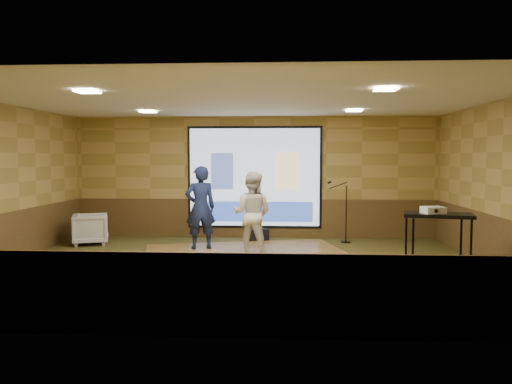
# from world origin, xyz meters

# --- Properties ---
(ground) EXTENTS (9.00, 9.00, 0.00)m
(ground) POSITION_xyz_m (0.00, 0.00, 0.00)
(ground) COLOR #313B1B
(ground) RESTS_ON ground
(room_shell) EXTENTS (9.04, 7.04, 3.02)m
(room_shell) POSITION_xyz_m (0.00, 0.00, 2.09)
(room_shell) COLOR #AC8C47
(room_shell) RESTS_ON ground
(wainscot_back) EXTENTS (9.00, 0.04, 0.95)m
(wainscot_back) POSITION_xyz_m (0.00, 3.48, 0.47)
(wainscot_back) COLOR #4D3419
(wainscot_back) RESTS_ON ground
(wainscot_front) EXTENTS (9.00, 0.04, 0.95)m
(wainscot_front) POSITION_xyz_m (0.00, -3.48, 0.47)
(wainscot_front) COLOR #4D3419
(wainscot_front) RESTS_ON ground
(wainscot_left) EXTENTS (0.04, 7.00, 0.95)m
(wainscot_left) POSITION_xyz_m (-4.48, 0.00, 0.47)
(wainscot_left) COLOR #4D3419
(wainscot_left) RESTS_ON ground
(wainscot_right) EXTENTS (0.04, 7.00, 0.95)m
(wainscot_right) POSITION_xyz_m (4.48, 0.00, 0.47)
(wainscot_right) COLOR #4D3419
(wainscot_right) RESTS_ON ground
(projector_screen) EXTENTS (3.32, 0.06, 2.52)m
(projector_screen) POSITION_xyz_m (0.00, 3.44, 1.47)
(projector_screen) COLOR black
(projector_screen) RESTS_ON room_shell
(downlight_nw) EXTENTS (0.32, 0.32, 0.02)m
(downlight_nw) POSITION_xyz_m (-2.20, 1.80, 2.97)
(downlight_nw) COLOR beige
(downlight_nw) RESTS_ON room_shell
(downlight_ne) EXTENTS (0.32, 0.32, 0.02)m
(downlight_ne) POSITION_xyz_m (2.20, 1.80, 2.97)
(downlight_ne) COLOR beige
(downlight_ne) RESTS_ON room_shell
(downlight_sw) EXTENTS (0.32, 0.32, 0.02)m
(downlight_sw) POSITION_xyz_m (-2.20, -1.50, 2.97)
(downlight_sw) COLOR beige
(downlight_sw) RESTS_ON room_shell
(downlight_se) EXTENTS (0.32, 0.32, 0.02)m
(downlight_se) POSITION_xyz_m (2.20, -1.50, 2.97)
(downlight_se) COLOR beige
(downlight_se) RESTS_ON room_shell
(dance_floor) EXTENTS (4.74, 4.04, 0.03)m
(dance_floor) POSITION_xyz_m (0.01, 1.12, 0.01)
(dance_floor) COLOR olive
(dance_floor) RESTS_ON ground
(player_left) EXTENTS (0.76, 0.63, 1.78)m
(player_left) POSITION_xyz_m (-1.05, 1.68, 0.92)
(player_left) COLOR #161F45
(player_left) RESTS_ON dance_floor
(player_right) EXTENTS (0.94, 0.81, 1.68)m
(player_right) POSITION_xyz_m (0.10, 1.06, 0.87)
(player_right) COLOR beige
(player_right) RESTS_ON dance_floor
(av_table) EXTENTS (1.05, 0.55, 1.11)m
(av_table) POSITION_xyz_m (3.19, -0.83, 0.80)
(av_table) COLOR black
(av_table) RESTS_ON ground
(projector) EXTENTS (0.37, 0.33, 0.11)m
(projector) POSITION_xyz_m (3.10, -0.86, 1.16)
(projector) COLOR silver
(projector) RESTS_ON av_table
(mic_stand) EXTENTS (0.57, 0.23, 1.45)m
(mic_stand) POSITION_xyz_m (2.13, 2.82, 0.49)
(mic_stand) COLOR black
(mic_stand) RESTS_ON ground
(banquet_chair) EXTENTS (0.99, 0.98, 0.71)m
(banquet_chair) POSITION_xyz_m (-3.69, 2.24, 0.35)
(banquet_chair) COLOR gray
(banquet_chair) RESTS_ON ground
(duffel_bag) EXTENTS (0.54, 0.46, 0.29)m
(duffel_bag) POSITION_xyz_m (0.12, 2.93, 0.14)
(duffel_bag) COLOR black
(duffel_bag) RESTS_ON ground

